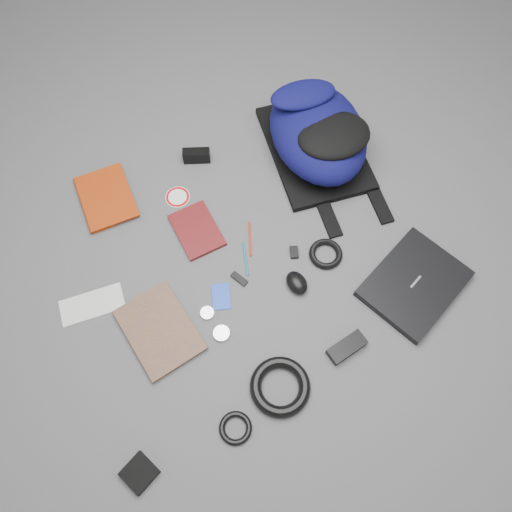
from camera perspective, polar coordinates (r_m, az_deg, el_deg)
name	(u,v)px	position (r m, az deg, el deg)	size (l,w,h in m)	color
ground	(256,259)	(1.66, 0.00, -0.29)	(4.00, 4.00, 0.00)	#4F4F51
backpack	(318,132)	(1.82, 7.06, 13.88)	(0.35, 0.50, 0.21)	#080834
laptop	(414,284)	(1.68, 17.64, -3.03)	(0.32, 0.25, 0.03)	black
textbook_red	(82,206)	(1.84, -19.31, 5.39)	(0.18, 0.24, 0.03)	maroon
comic_book	(132,347)	(1.59, -14.00, -10.08)	(0.19, 0.26, 0.02)	#B96A0D
envelope	(92,305)	(1.68, -18.22, -5.29)	(0.20, 0.09, 0.00)	silver
dvd_case	(197,230)	(1.71, -6.78, 2.95)	(0.14, 0.19, 0.02)	#470D0E
compact_camera	(197,156)	(1.85, -6.81, 11.32)	(0.10, 0.03, 0.05)	black
sticker_disc	(178,197)	(1.79, -8.94, 6.66)	(0.09, 0.09, 0.00)	white
pen_teal	(246,259)	(1.65, -1.21, -0.34)	(0.01, 0.01, 0.12)	#0E6C7F
pen_red	(250,239)	(1.69, -0.69, 1.98)	(0.01, 0.01, 0.13)	#BA2A0E
id_badge	(221,297)	(1.61, -4.01, -4.65)	(0.06, 0.09, 0.00)	blue
usb_black	(239,279)	(1.62, -1.93, -2.61)	(0.02, 0.06, 0.01)	black
key_fob	(294,252)	(1.67, 4.38, 0.42)	(0.03, 0.04, 0.01)	black
mouse	(297,283)	(1.60, 4.69, -3.07)	(0.06, 0.08, 0.04)	black
headphone_left	(222,333)	(1.57, -3.96, -8.81)	(0.05, 0.05, 0.01)	silver
headphone_right	(207,313)	(1.59, -5.60, -6.50)	(0.04, 0.04, 0.01)	silver
cable_coil	(326,254)	(1.67, 7.97, 0.24)	(0.11, 0.11, 0.02)	black
power_brick	(347,347)	(1.57, 10.33, -10.23)	(0.12, 0.05, 0.03)	black
power_cord_coil	(280,387)	(1.51, 2.77, -14.69)	(0.18, 0.18, 0.03)	black
pouch	(139,473)	(1.53, -13.19, -22.99)	(0.08, 0.08, 0.02)	black
earbud_coil	(236,428)	(1.51, -2.36, -19.05)	(0.10, 0.10, 0.02)	black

